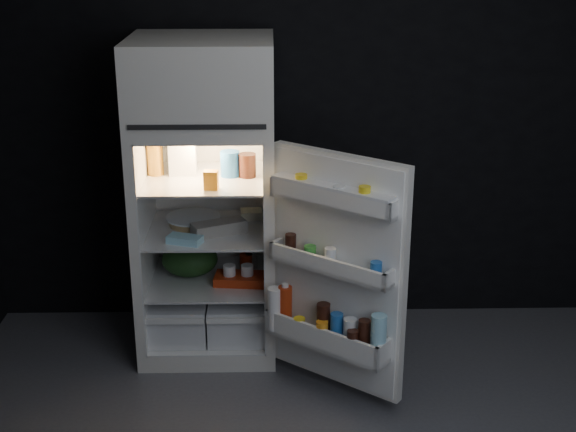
{
  "coord_description": "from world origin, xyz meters",
  "views": [
    {
      "loc": [
        -0.31,
        -2.92,
        2.33
      ],
      "look_at": [
        -0.23,
        1.0,
        0.9
      ],
      "focal_mm": 50.0,
      "sensor_mm": 36.0,
      "label": 1
    }
  ],
  "objects_px": {
    "milk_jug": "(183,152)",
    "yogurt_tray": "(240,279)",
    "egg_carton": "(219,228)",
    "refrigerator": "(206,187)",
    "fridge_door": "(335,277)"
  },
  "relations": [
    {
      "from": "milk_jug",
      "to": "yogurt_tray",
      "type": "relative_size",
      "value": 0.84
    },
    {
      "from": "egg_carton",
      "to": "milk_jug",
      "type": "bearing_deg",
      "value": 114.54
    },
    {
      "from": "fridge_door",
      "to": "milk_jug",
      "type": "bearing_deg",
      "value": 140.52
    },
    {
      "from": "milk_jug",
      "to": "yogurt_tray",
      "type": "distance_m",
      "value": 0.78
    },
    {
      "from": "fridge_door",
      "to": "milk_jug",
      "type": "xyz_separation_m",
      "value": [
        -0.8,
        0.66,
        0.46
      ]
    },
    {
      "from": "milk_jug",
      "to": "yogurt_tray",
      "type": "height_order",
      "value": "milk_jug"
    },
    {
      "from": "milk_jug",
      "to": "egg_carton",
      "type": "relative_size",
      "value": 0.81
    },
    {
      "from": "egg_carton",
      "to": "fridge_door",
      "type": "bearing_deg",
      "value": -63.91
    },
    {
      "from": "milk_jug",
      "to": "fridge_door",
      "type": "bearing_deg",
      "value": -40.82
    },
    {
      "from": "milk_jug",
      "to": "refrigerator",
      "type": "bearing_deg",
      "value": -22.68
    },
    {
      "from": "refrigerator",
      "to": "fridge_door",
      "type": "bearing_deg",
      "value": -42.1
    },
    {
      "from": "refrigerator",
      "to": "milk_jug",
      "type": "relative_size",
      "value": 7.42
    },
    {
      "from": "fridge_door",
      "to": "milk_jug",
      "type": "distance_m",
      "value": 1.14
    },
    {
      "from": "fridge_door",
      "to": "egg_carton",
      "type": "xyz_separation_m",
      "value": [
        -0.6,
        0.49,
        0.08
      ]
    },
    {
      "from": "yogurt_tray",
      "to": "refrigerator",
      "type": "bearing_deg",
      "value": 153.1
    }
  ]
}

